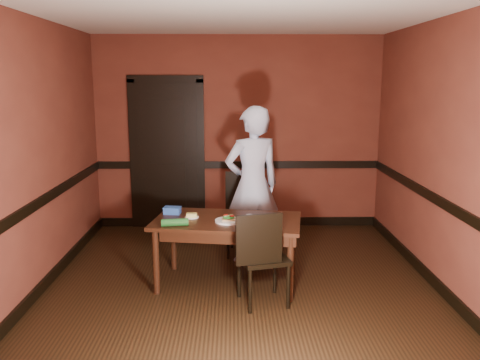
{
  "coord_description": "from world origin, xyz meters",
  "views": [
    {
      "loc": [
        -0.08,
        -4.9,
        2.09
      ],
      "look_at": [
        0.0,
        0.35,
        1.05
      ],
      "focal_mm": 38.0,
      "sensor_mm": 36.0,
      "label": 1
    }
  ],
  "objects_px": {
    "chair_near": "(263,256)",
    "dining_table": "(227,252)",
    "person": "(252,185)",
    "cheese_saucer": "(192,216)",
    "sauce_jar": "(250,219)",
    "chair_far": "(246,215)",
    "food_tub": "(172,210)",
    "sandwich_plate": "(229,220)"
  },
  "relations": [
    {
      "from": "cheese_saucer",
      "to": "food_tub",
      "type": "relative_size",
      "value": 0.74
    },
    {
      "from": "dining_table",
      "to": "cheese_saucer",
      "type": "bearing_deg",
      "value": 177.2
    },
    {
      "from": "chair_far",
      "to": "dining_table",
      "type": "bearing_deg",
      "value": -96.98
    },
    {
      "from": "chair_far",
      "to": "person",
      "type": "relative_size",
      "value": 0.54
    },
    {
      "from": "chair_far",
      "to": "chair_near",
      "type": "bearing_deg",
      "value": -78.72
    },
    {
      "from": "sauce_jar",
      "to": "chair_far",
      "type": "bearing_deg",
      "value": 90.13
    },
    {
      "from": "sandwich_plate",
      "to": "sauce_jar",
      "type": "height_order",
      "value": "sauce_jar"
    },
    {
      "from": "person",
      "to": "sandwich_plate",
      "type": "height_order",
      "value": "person"
    },
    {
      "from": "chair_near",
      "to": "cheese_saucer",
      "type": "relative_size",
      "value": 6.43
    },
    {
      "from": "chair_far",
      "to": "chair_near",
      "type": "distance_m",
      "value": 1.4
    },
    {
      "from": "chair_near",
      "to": "sauce_jar",
      "type": "height_order",
      "value": "chair_near"
    },
    {
      "from": "cheese_saucer",
      "to": "sauce_jar",
      "type": "bearing_deg",
      "value": -20.37
    },
    {
      "from": "chair_near",
      "to": "cheese_saucer",
      "type": "bearing_deg",
      "value": -52.26
    },
    {
      "from": "chair_near",
      "to": "sandwich_plate",
      "type": "bearing_deg",
      "value": -64.16
    },
    {
      "from": "sandwich_plate",
      "to": "food_tub",
      "type": "height_order",
      "value": "food_tub"
    },
    {
      "from": "sandwich_plate",
      "to": "food_tub",
      "type": "relative_size",
      "value": 1.43
    },
    {
      "from": "food_tub",
      "to": "cheese_saucer",
      "type": "bearing_deg",
      "value": -26.63
    },
    {
      "from": "chair_near",
      "to": "sauce_jar",
      "type": "distance_m",
      "value": 0.44
    },
    {
      "from": "person",
      "to": "chair_near",
      "type": "bearing_deg",
      "value": 72.68
    },
    {
      "from": "person",
      "to": "sandwich_plate",
      "type": "relative_size",
      "value": 6.53
    },
    {
      "from": "sauce_jar",
      "to": "cheese_saucer",
      "type": "relative_size",
      "value": 0.6
    },
    {
      "from": "person",
      "to": "cheese_saucer",
      "type": "relative_size",
      "value": 12.62
    },
    {
      "from": "chair_near",
      "to": "food_tub",
      "type": "bearing_deg",
      "value": -51.62
    },
    {
      "from": "food_tub",
      "to": "sauce_jar",
      "type": "bearing_deg",
      "value": -16.69
    },
    {
      "from": "dining_table",
      "to": "chair_near",
      "type": "height_order",
      "value": "chair_near"
    },
    {
      "from": "dining_table",
      "to": "food_tub",
      "type": "height_order",
      "value": "food_tub"
    },
    {
      "from": "chair_far",
      "to": "cheese_saucer",
      "type": "distance_m",
      "value": 1.06
    },
    {
      "from": "chair_far",
      "to": "food_tub",
      "type": "bearing_deg",
      "value": -132.19
    },
    {
      "from": "person",
      "to": "food_tub",
      "type": "height_order",
      "value": "person"
    },
    {
      "from": "dining_table",
      "to": "sandwich_plate",
      "type": "relative_size",
      "value": 5.34
    },
    {
      "from": "sauce_jar",
      "to": "person",
      "type": "bearing_deg",
      "value": 85.8
    },
    {
      "from": "person",
      "to": "cheese_saucer",
      "type": "distance_m",
      "value": 0.91
    },
    {
      "from": "dining_table",
      "to": "sauce_jar",
      "type": "relative_size",
      "value": 17.13
    },
    {
      "from": "food_tub",
      "to": "chair_near",
      "type": "bearing_deg",
      "value": -28.79
    },
    {
      "from": "chair_far",
      "to": "chair_near",
      "type": "relative_size",
      "value": 1.06
    },
    {
      "from": "person",
      "to": "chair_far",
      "type": "bearing_deg",
      "value": -96.33
    },
    {
      "from": "chair_far",
      "to": "chair_near",
      "type": "xyz_separation_m",
      "value": [
        0.12,
        -1.4,
        -0.03
      ]
    },
    {
      "from": "chair_near",
      "to": "dining_table",
      "type": "bearing_deg",
      "value": -68.73
    },
    {
      "from": "sauce_jar",
      "to": "food_tub",
      "type": "height_order",
      "value": "sauce_jar"
    },
    {
      "from": "chair_near",
      "to": "cheese_saucer",
      "type": "distance_m",
      "value": 0.92
    },
    {
      "from": "chair_near",
      "to": "cheese_saucer",
      "type": "height_order",
      "value": "chair_near"
    },
    {
      "from": "chair_near",
      "to": "sandwich_plate",
      "type": "relative_size",
      "value": 3.33
    }
  ]
}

